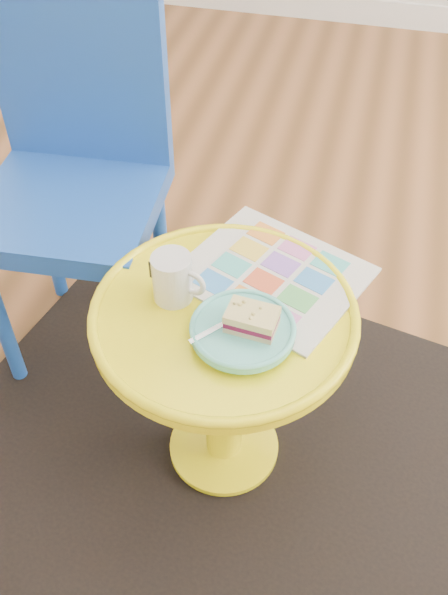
% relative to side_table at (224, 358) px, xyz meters
% --- Properties ---
extents(floor, '(4.00, 4.00, 0.00)m').
position_rel_side_table_xyz_m(floor, '(0.49, 0.50, -0.35)').
color(floor, brown).
rests_on(floor, ground).
extents(room_walls, '(4.00, 4.00, 4.00)m').
position_rel_side_table_xyz_m(room_walls, '(-0.51, 1.49, -0.29)').
color(room_walls, silver).
rests_on(room_walls, ground).
extents(rug, '(1.50, 1.35, 0.01)m').
position_rel_side_table_xyz_m(rug, '(-0.00, -0.00, -0.34)').
color(rug, black).
rests_on(rug, ground).
extents(side_table, '(0.51, 0.51, 0.48)m').
position_rel_side_table_xyz_m(side_table, '(0.00, 0.00, 0.00)').
color(side_table, yellow).
rests_on(side_table, ground).
extents(chair, '(0.42, 0.43, 0.90)m').
position_rel_side_table_xyz_m(chair, '(-0.43, 0.32, 0.17)').
color(chair, blue).
rests_on(chair, ground).
extents(newspaper, '(0.42, 0.39, 0.01)m').
position_rel_side_table_xyz_m(newspaper, '(0.07, 0.12, 0.14)').
color(newspaper, silver).
rests_on(newspaper, side_table).
extents(mug, '(0.11, 0.08, 0.10)m').
position_rel_side_table_xyz_m(mug, '(-0.10, 0.02, 0.19)').
color(mug, silver).
rests_on(mug, side_table).
extents(plate, '(0.19, 0.19, 0.02)m').
position_rel_side_table_xyz_m(plate, '(0.05, -0.05, 0.15)').
color(plate, '#60CBBE').
rests_on(plate, newspaper).
extents(cake_slice, '(0.10, 0.07, 0.04)m').
position_rel_side_table_xyz_m(cake_slice, '(0.06, -0.05, 0.18)').
color(cake_slice, '#D3BC8C').
rests_on(cake_slice, plate).
extents(fork, '(0.10, 0.12, 0.00)m').
position_rel_side_table_xyz_m(fork, '(0.02, -0.05, 0.16)').
color(fork, silver).
rests_on(fork, plate).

